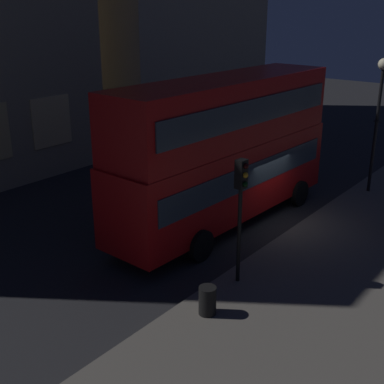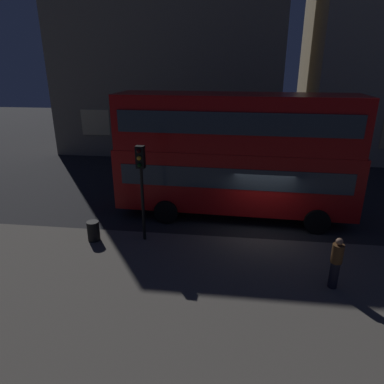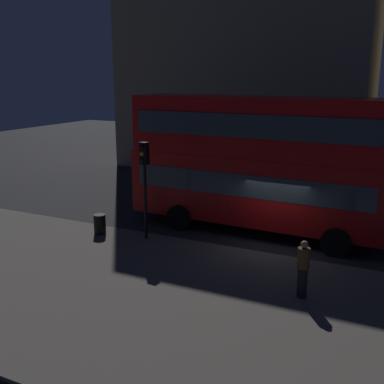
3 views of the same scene
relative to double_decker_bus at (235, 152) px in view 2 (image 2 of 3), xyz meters
name	(u,v)px [view 2 (image 2 of 3)]	position (x,y,z in m)	size (l,w,h in m)	color
ground_plane	(261,231)	(1.26, -1.44, -3.13)	(80.00, 80.00, 0.00)	#232326
sidewalk_slab	(274,322)	(1.26, -7.16, -3.07)	(44.00, 9.51, 0.12)	#5B564F
building_with_clock	(169,32)	(-5.40, 13.51, 5.92)	(17.00, 7.29, 18.08)	tan
double_decker_bus	(235,152)	(0.00, 0.00, 0.00)	(10.84, 3.07, 5.62)	#B20F0F
traffic_light_near_kerb	(141,174)	(-3.50, -3.00, -0.23)	(0.34, 0.37, 3.85)	black
pedestrian	(336,263)	(3.25, -5.38, -2.11)	(0.36, 0.36, 1.74)	black
litter_bin	(93,231)	(-5.50, -3.33, -2.60)	(0.48, 0.48, 0.81)	black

